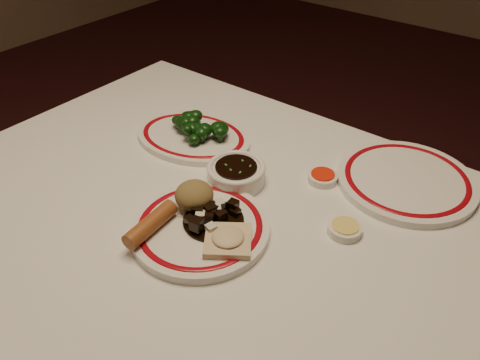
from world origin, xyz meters
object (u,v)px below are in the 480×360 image
stirfry_heap (212,216)px  broccoli_plate (193,137)px  soy_bowl (236,175)px  rice_mound (194,195)px  main_plate (200,228)px  spring_roll (151,224)px  fried_wonton (228,239)px  dining_table (214,240)px  broccoli_pile (198,126)px

stirfry_heap → broccoli_plate: (-0.24, 0.21, -0.02)m
stirfry_heap → soy_bowl: size_ratio=0.94×
rice_mound → stirfry_heap: 0.06m
main_plate → broccoli_plate: size_ratio=1.05×
main_plate → spring_roll: size_ratio=2.93×
stirfry_heap → soy_bowl: stirfry_heap is taller
main_plate → fried_wonton: size_ratio=2.99×
dining_table → main_plate: (0.03, -0.07, 0.10)m
rice_mound → broccoli_plate: rice_mound is taller
dining_table → soy_bowl: bearing=97.2°
main_plate → rice_mound: 0.07m
main_plate → soy_bowl: size_ratio=2.81×
spring_roll → soy_bowl: bearing=80.4°
rice_mound → broccoli_pile: size_ratio=0.49×
dining_table → stirfry_heap: 0.14m
main_plate → stirfry_heap: size_ratio=2.97×
dining_table → rice_mound: bearing=-110.9°
dining_table → broccoli_plate: broccoli_plate is taller
soy_bowl → rice_mound: bearing=-90.6°
rice_mound → soy_bowl: (0.00, 0.13, -0.02)m
main_plate → soy_bowl: (-0.04, 0.16, 0.01)m
spring_roll → broccoli_plate: 0.34m
broccoli_plate → main_plate: bearing=-45.2°
spring_roll → fried_wonton: spring_roll is taller
dining_table → broccoli_pile: 0.28m
stirfry_heap → dining_table: bearing=131.4°
dining_table → main_plate: size_ratio=3.54×
rice_mound → broccoli_plate: 0.27m
soy_bowl → stirfry_heap: bearing=-69.4°
stirfry_heap → soy_bowl: bearing=110.6°
dining_table → soy_bowl: (-0.01, 0.09, 0.11)m
spring_roll → main_plate: bearing=42.3°
dining_table → broccoli_pile: size_ratio=7.94×
spring_roll → fried_wonton: size_ratio=1.02×
dining_table → fried_wonton: bearing=-36.0°
spring_roll → broccoli_plate: bearing=114.6°
dining_table → stirfry_heap: (0.04, -0.05, 0.12)m
rice_mound → broccoli_pile: (-0.17, 0.20, -0.00)m
fried_wonton → broccoli_pile: bearing=140.1°
broccoli_pile → fried_wonton: bearing=-39.9°
rice_mound → fried_wonton: rice_mound is taller
stirfry_heap → rice_mound: bearing=167.3°
dining_table → fried_wonton: fried_wonton is taller
fried_wonton → broccoli_plate: size_ratio=0.35×
dining_table → main_plate: bearing=-66.0°
stirfry_heap → soy_bowl: 0.15m
broccoli_pile → stirfry_heap: bearing=-43.3°
dining_table → main_plate: main_plate is taller
rice_mound → broccoli_plate: size_ratio=0.23×
rice_mound → fried_wonton: (0.11, -0.04, -0.02)m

